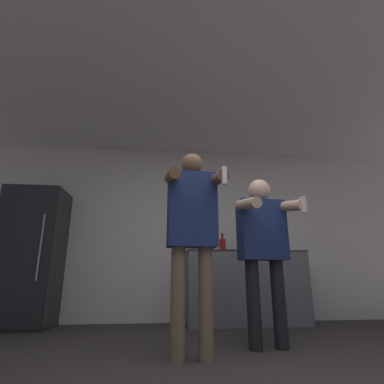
{
  "coord_description": "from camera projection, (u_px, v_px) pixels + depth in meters",
  "views": [
    {
      "loc": [
        -0.53,
        -1.63,
        0.61
      ],
      "look_at": [
        -0.26,
        0.83,
        1.31
      ],
      "focal_mm": 28.0,
      "sensor_mm": 36.0,
      "label": 1
    }
  ],
  "objects": [
    {
      "name": "wall_back",
      "position": [
        194.0,
        231.0,
        4.54
      ],
      "size": [
        7.0,
        0.06,
        2.55
      ],
      "color": "silver",
      "rests_on": "ground_plane"
    },
    {
      "name": "ceiling_slab",
      "position": [
        208.0,
        103.0,
        3.51
      ],
      "size": [
        7.0,
        3.35,
        0.05
      ],
      "color": "silver",
      "rests_on": "wall_back"
    },
    {
      "name": "refrigerator",
      "position": [
        31.0,
        256.0,
        3.87
      ],
      "size": [
        0.71,
        0.66,
        1.75
      ],
      "color": "#262628",
      "rests_on": "ground_plane"
    },
    {
      "name": "counter",
      "position": [
        245.0,
        287.0,
        4.09
      ],
      "size": [
        1.64,
        0.59,
        0.96
      ],
      "color": "slate",
      "rests_on": "ground_plane"
    },
    {
      "name": "bottle_amber_bourbon",
      "position": [
        223.0,
        244.0,
        4.24
      ],
      "size": [
        0.09,
        0.09,
        0.27
      ],
      "color": "maroon",
      "rests_on": "counter"
    },
    {
      "name": "bottle_tall_gin",
      "position": [
        240.0,
        244.0,
        4.27
      ],
      "size": [
        0.09,
        0.09,
        0.27
      ],
      "color": "maroon",
      "rests_on": "counter"
    },
    {
      "name": "bottle_clear_vodka",
      "position": [
        276.0,
        245.0,
        4.33
      ],
      "size": [
        0.06,
        0.06,
        0.28
      ],
      "color": "#194723",
      "rests_on": "counter"
    },
    {
      "name": "person_woman_foreground",
      "position": [
        192.0,
        226.0,
        2.48
      ],
      "size": [
        0.5,
        0.47,
        1.66
      ],
      "color": "#75664C",
      "rests_on": "ground_plane"
    },
    {
      "name": "person_man_side",
      "position": [
        263.0,
        240.0,
        2.83
      ],
      "size": [
        0.55,
        0.56,
        1.55
      ],
      "color": "black",
      "rests_on": "ground_plane"
    }
  ]
}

